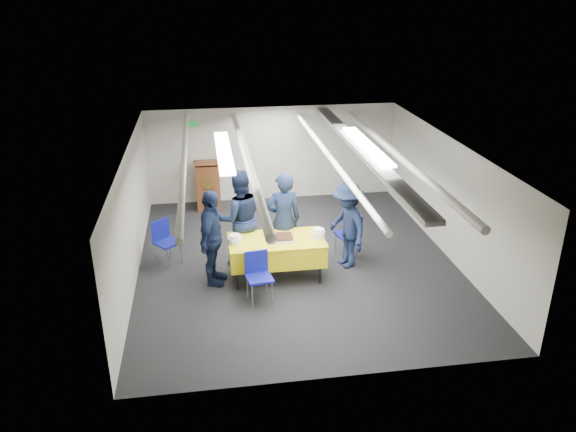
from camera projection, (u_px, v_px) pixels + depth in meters
The scene contains 14 objects.
ground at pixel (296, 261), 10.92m from camera, with size 7.00×7.00×0.00m, color black.
room_shell at pixel (298, 166), 10.60m from camera, with size 6.00×7.00×2.30m.
serving_table at pixel (277, 250), 10.12m from camera, with size 1.72×0.92×0.77m.
sheet_cake at pixel (280, 238), 9.98m from camera, with size 0.47×0.36×0.09m.
plate_stack_left at pixel (235, 239), 9.86m from camera, with size 0.24×0.24×0.16m.
plate_stack_right at pixel (318, 234), 10.07m from camera, with size 0.24×0.24×0.18m.
podium at pixel (208, 184), 13.23m from camera, with size 0.62×0.53×1.25m.
chair_near at pixel (258, 271), 9.43m from camera, with size 0.48×0.48×0.87m.
chair_right at pixel (351, 230), 10.99m from camera, with size 0.51×0.51×0.87m.
chair_left at pixel (164, 238), 10.67m from camera, with size 0.59×0.59×0.87m.
sailor_a at pixel (283, 220), 10.48m from camera, with size 0.67×0.44×1.84m, color black.
sailor_b at pixel (240, 218), 10.47m from camera, with size 0.92×0.72×1.89m, color black.
sailor_c at pixel (212, 238), 9.81m from camera, with size 1.03×0.43×1.77m, color black.
sailor_d at pixel (347, 225), 10.46m from camera, with size 1.08×0.62×1.67m, color black.
Camera 1 is at (-1.64, -9.59, 5.05)m, focal length 35.00 mm.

